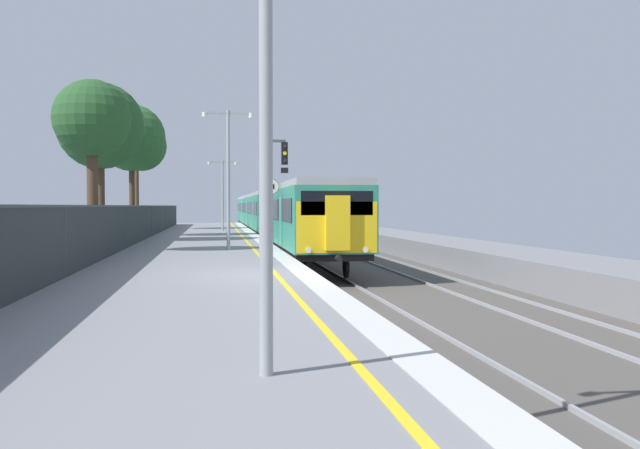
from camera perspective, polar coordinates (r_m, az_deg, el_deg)
The scene contains 12 objects.
ground at distance 18.39m, azimuth 5.84°, elevation -5.80°, with size 17.40×110.00×1.21m.
commuter_train_at_platform at distance 52.99m, azimuth -4.15°, elevation 1.01°, with size 2.83×60.45×3.81m.
signal_gantry at distance 31.54m, azimuth -3.90°, elevation 3.69°, with size 1.10×0.24×4.67m.
speed_limit_sign at distance 26.98m, azimuth -3.94°, elevation 1.57°, with size 0.59×0.08×2.76m.
platform_lamp_near at distance 7.37m, azimuth -4.39°, elevation 13.69°, with size 2.00×0.20×5.56m.
platform_lamp_mid at distance 27.93m, azimuth -7.40°, elevation 4.58°, with size 2.00×0.20×5.45m.
platform_lamp_far at distance 48.59m, azimuth -7.84°, elevation 2.87°, with size 2.00×0.20×4.81m.
platform_back_fence at distance 18.06m, azimuth -19.89°, elevation -1.15°, with size 0.07×99.00×1.75m.
background_tree_left at distance 41.76m, azimuth -14.71°, elevation 6.56°, with size 3.87×3.80×7.50m.
background_tree_centre at distance 36.06m, azimuth -17.36°, elevation 7.43°, with size 4.18×4.18×7.69m.
background_tree_right at distance 27.79m, azimuth -17.80°, elevation 7.90°, with size 2.87×2.87×6.42m.
background_tree_back at distance 53.35m, azimuth -14.67°, elevation 6.89°, with size 3.45×3.45×8.62m.
Camera 1 is at (-1.86, -17.68, 1.73)m, focal length 39.76 mm.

